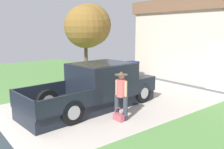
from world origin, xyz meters
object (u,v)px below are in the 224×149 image
object	(u,v)px
handbag	(119,117)
wheeled_trash_bin	(132,69)
pickup_truck	(100,87)
front_yard_tree	(88,26)
person_with_hat	(121,93)

from	to	relation	value
handbag	wheeled_trash_bin	distance (m)	7.04
pickup_truck	front_yard_tree	bearing A→B (deg)	146.64
wheeled_trash_bin	pickup_truck	bearing A→B (deg)	-55.36
front_yard_tree	pickup_truck	bearing A→B (deg)	-29.11
handbag	person_with_hat	bearing A→B (deg)	113.28
pickup_truck	handbag	size ratio (longest dim) A/B	12.03
handbag	front_yard_tree	xyz separation A→B (m)	(-7.36, 3.61, 2.99)
handbag	wheeled_trash_bin	world-z (taller)	wheeled_trash_bin
person_with_hat	handbag	distance (m)	0.76
handbag	front_yard_tree	bearing A→B (deg)	153.85
person_with_hat	handbag	xyz separation A→B (m)	(0.07, -0.16, -0.74)
handbag	wheeled_trash_bin	bearing A→B (deg)	133.57
person_with_hat	front_yard_tree	bearing A→B (deg)	-40.83
front_yard_tree	wheeled_trash_bin	world-z (taller)	front_yard_tree
front_yard_tree	wheeled_trash_bin	distance (m)	3.89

